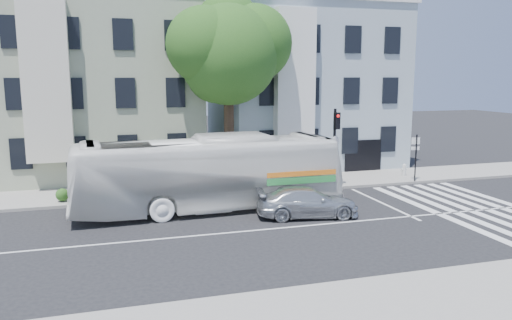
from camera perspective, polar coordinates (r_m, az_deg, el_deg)
name	(u,v)px	position (r m, az deg, el deg)	size (l,w,h in m)	color
ground	(276,229)	(21.20, 2.34, -7.84)	(120.00, 120.00, 0.00)	black
sidewalk_far	(231,187)	(28.61, -2.82, -3.08)	(80.00, 4.00, 0.15)	gray
sidewalk_near	(372,312)	(14.36, 13.11, -16.57)	(80.00, 4.00, 0.15)	gray
building_left	(100,89)	(34.15, -17.36, 7.74)	(12.00, 10.00, 11.00)	gray
building_right	(302,88)	(36.74, 5.25, 8.23)	(12.00, 10.00, 11.00)	#9AAAB7
street_tree	(228,49)	(28.68, -3.19, 12.54)	(7.30, 5.90, 11.10)	#2D2116
bus	(209,173)	(23.80, -5.39, -1.50)	(12.82, 3.00, 3.57)	white
sedan	(307,202)	(22.88, 5.91, -4.82)	(4.63, 1.88, 1.34)	silver
hedge	(149,189)	(26.65, -12.12, -3.30)	(8.50, 0.84, 0.70)	#306520
traffic_signal	(335,138)	(28.01, 9.05, 2.50)	(0.48, 0.54, 4.56)	black
fire_hydrant	(404,169)	(32.70, 16.58, -1.04)	(0.41, 0.25, 0.76)	silver
far_sign_pole	(416,152)	(30.96, 17.78, 0.88)	(0.50, 0.21, 2.80)	black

